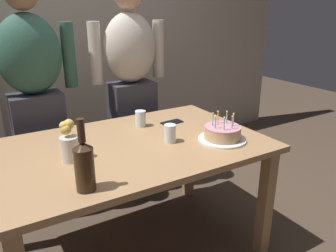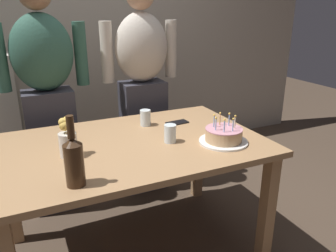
{
  "view_description": "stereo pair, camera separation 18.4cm",
  "coord_description": "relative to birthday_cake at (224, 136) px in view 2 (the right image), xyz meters",
  "views": [
    {
      "loc": [
        -0.7,
        -1.58,
        1.46
      ],
      "look_at": [
        0.19,
        -0.09,
        0.84
      ],
      "focal_mm": 35.32,
      "sensor_mm": 36.0,
      "label": 1
    },
    {
      "loc": [
        -0.54,
        -1.66,
        1.46
      ],
      "look_at": [
        0.19,
        -0.09,
        0.84
      ],
      "focal_mm": 35.32,
      "sensor_mm": 36.0,
      "label": 2
    }
  ],
  "objects": [
    {
      "name": "ground_plane",
      "position": [
        -0.48,
        0.22,
        -0.78
      ],
      "size": [
        10.0,
        10.0,
        0.0
      ],
      "primitive_type": "plane",
      "color": "#47382B"
    },
    {
      "name": "back_wall",
      "position": [
        -0.48,
        1.77,
        0.52
      ],
      "size": [
        5.2,
        0.1,
        2.6
      ],
      "primitive_type": "cube",
      "color": "#9E9384",
      "rests_on": "ground_plane"
    },
    {
      "name": "dining_table",
      "position": [
        -0.48,
        0.22,
        -0.14
      ],
      "size": [
        1.5,
        0.96,
        0.74
      ],
      "color": "#A37A51",
      "rests_on": "ground_plane"
    },
    {
      "name": "birthday_cake",
      "position": [
        0.0,
        0.0,
        0.0
      ],
      "size": [
        0.28,
        0.28,
        0.16
      ],
      "color": "white",
      "rests_on": "dining_table"
    },
    {
      "name": "water_glass_near",
      "position": [
        -0.29,
        0.46,
        0.01
      ],
      "size": [
        0.07,
        0.07,
        0.1
      ],
      "primitive_type": "cylinder",
      "color": "silver",
      "rests_on": "dining_table"
    },
    {
      "name": "water_glass_far",
      "position": [
        -0.27,
        0.13,
        0.01
      ],
      "size": [
        0.07,
        0.07,
        0.1
      ],
      "primitive_type": "cylinder",
      "color": "silver",
      "rests_on": "dining_table"
    },
    {
      "name": "wine_bottle",
      "position": [
        -0.85,
        -0.13,
        0.08
      ],
      "size": [
        0.08,
        0.08,
        0.31
      ],
      "color": "#382314",
      "rests_on": "dining_table"
    },
    {
      "name": "cell_phone",
      "position": [
        -0.09,
        0.41,
        -0.04
      ],
      "size": [
        0.15,
        0.08,
        0.01
      ],
      "primitive_type": "cube",
      "rotation": [
        0.0,
        0.0,
        0.09
      ],
      "color": "black",
      "rests_on": "dining_table"
    },
    {
      "name": "flower_vase",
      "position": [
        -0.82,
        0.18,
        0.05
      ],
      "size": [
        0.09,
        0.09,
        0.21
      ],
      "color": "silver",
      "rests_on": "dining_table"
    },
    {
      "name": "person_man_bearded",
      "position": [
        -0.84,
        0.95,
        0.09
      ],
      "size": [
        0.61,
        0.27,
        1.66
      ],
      "rotation": [
        0.0,
        0.0,
        3.14
      ],
      "color": "#33333D",
      "rests_on": "ground_plane"
    },
    {
      "name": "person_woman_cardigan",
      "position": [
        -0.13,
        0.95,
        0.09
      ],
      "size": [
        0.61,
        0.27,
        1.66
      ],
      "rotation": [
        0.0,
        0.0,
        3.14
      ],
      "color": "#33333D",
      "rests_on": "ground_plane"
    }
  ]
}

